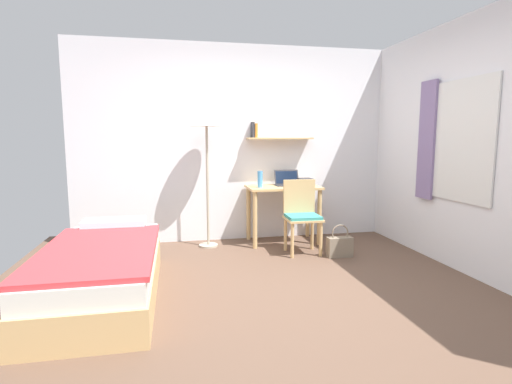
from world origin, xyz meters
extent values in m
plane|color=brown|center=(0.00, 0.00, 0.00)|extent=(5.28, 5.28, 0.00)
cube|color=white|center=(0.00, 2.02, 1.30)|extent=(4.40, 0.05, 2.60)
cube|color=tan|center=(0.51, 1.89, 1.37)|extent=(0.88, 0.22, 0.02)
cube|color=#333338|center=(0.14, 1.92, 1.49)|extent=(0.03, 0.14, 0.20)
cube|color=orange|center=(0.18, 1.92, 1.48)|extent=(0.03, 0.14, 0.18)
cube|color=white|center=(2.02, 0.00, 1.30)|extent=(0.05, 4.40, 2.60)
cube|color=silver|center=(1.99, 0.26, 1.35)|extent=(0.02, 0.88, 1.24)
cube|color=white|center=(1.99, 0.26, 1.35)|extent=(0.01, 0.82, 1.18)
cube|color=gray|center=(1.96, 0.81, 1.35)|extent=(0.03, 0.28, 1.34)
cube|color=tan|center=(-1.51, 0.21, 0.14)|extent=(0.89, 1.95, 0.28)
cube|color=silver|center=(-1.51, 0.21, 0.36)|extent=(0.85, 1.89, 0.16)
cube|color=#DB383D|center=(-1.51, 0.09, 0.46)|extent=(0.91, 1.60, 0.04)
cube|color=white|center=(-1.51, 0.97, 0.49)|extent=(0.62, 0.28, 0.10)
cube|color=tan|center=(0.51, 1.70, 0.74)|extent=(0.94, 0.55, 0.03)
cylinder|color=tan|center=(0.09, 1.47, 0.36)|extent=(0.06, 0.06, 0.72)
cylinder|color=tan|center=(0.93, 1.47, 0.36)|extent=(0.06, 0.06, 0.72)
cylinder|color=tan|center=(0.09, 1.93, 0.36)|extent=(0.06, 0.06, 0.72)
cylinder|color=tan|center=(0.93, 1.93, 0.36)|extent=(0.06, 0.06, 0.72)
cube|color=tan|center=(0.60, 1.15, 0.42)|extent=(0.42, 0.39, 0.03)
cube|color=teal|center=(0.60, 1.15, 0.45)|extent=(0.39, 0.36, 0.04)
cube|color=tan|center=(0.61, 1.32, 0.67)|extent=(0.39, 0.04, 0.41)
cylinder|color=tan|center=(0.43, 0.99, 0.20)|extent=(0.04, 0.04, 0.41)
cylinder|color=tan|center=(0.77, 0.99, 0.20)|extent=(0.04, 0.04, 0.41)
cylinder|color=tan|center=(0.43, 1.30, 0.20)|extent=(0.04, 0.04, 0.41)
cylinder|color=tan|center=(0.78, 1.30, 0.20)|extent=(0.04, 0.04, 0.41)
cylinder|color=#B2A893|center=(-0.48, 1.68, 0.01)|extent=(0.24, 0.24, 0.02)
cylinder|color=#B2A893|center=(-0.48, 1.68, 0.77)|extent=(0.03, 0.03, 1.50)
cone|color=silver|center=(-0.48, 1.68, 1.63)|extent=(0.41, 0.41, 0.22)
cube|color=#2D2D33|center=(0.59, 1.76, 0.76)|extent=(0.34, 0.21, 0.01)
cube|color=#2D2D33|center=(0.59, 1.82, 0.86)|extent=(0.33, 0.08, 0.19)
cube|color=black|center=(0.59, 1.82, 0.86)|extent=(0.30, 0.07, 0.16)
cylinder|color=#4C99DB|center=(0.18, 1.62, 0.86)|extent=(0.07, 0.07, 0.21)
cube|color=orange|center=(0.79, 1.65, 0.76)|extent=(0.18, 0.22, 0.02)
cube|color=purple|center=(0.79, 1.65, 0.79)|extent=(0.18, 0.20, 0.03)
cube|color=silver|center=(0.79, 1.66, 0.82)|extent=(0.19, 0.21, 0.03)
cube|color=#333338|center=(0.79, 1.64, 0.85)|extent=(0.18, 0.20, 0.02)
cube|color=gray|center=(0.99, 0.93, 0.12)|extent=(0.30, 0.12, 0.23)
torus|color=gray|center=(0.99, 0.93, 0.28)|extent=(0.20, 0.02, 0.20)
camera|label=1|loc=(-0.87, -3.29, 1.38)|focal=27.85mm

